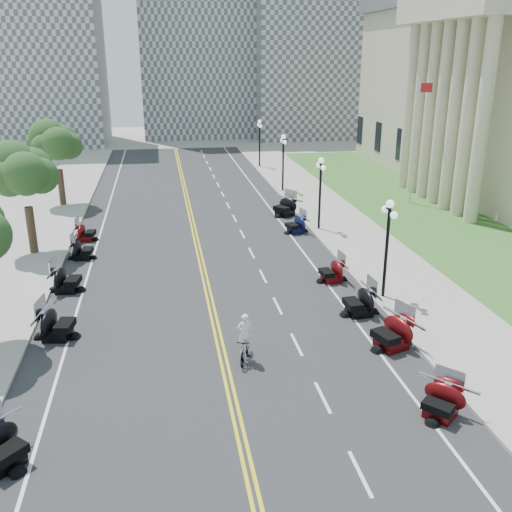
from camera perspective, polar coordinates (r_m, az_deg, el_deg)
ground at (r=23.98m, az=-3.48°, el=-9.44°), size 160.00×160.00×0.00m
road at (r=33.06m, az=-5.38°, el=-1.12°), size 16.00×90.00×0.01m
centerline_yellow_a at (r=33.05m, az=-5.59°, el=-1.12°), size 0.12×90.00×0.00m
centerline_yellow_b at (r=33.07m, az=-5.17°, el=-1.10°), size 0.12×90.00×0.00m
edge_line_north at (r=34.07m, az=5.41°, el=-0.48°), size 0.12×90.00×0.00m
edge_line_south at (r=33.28m, az=-16.43°, el=-1.71°), size 0.12×90.00×0.00m
lane_dash_4 at (r=18.11m, az=10.37°, el=-20.61°), size 0.12×2.00×0.00m
lane_dash_5 at (r=21.15m, az=6.68°, el=-13.85°), size 0.12×2.00×0.00m
lane_dash_6 at (r=24.46m, az=4.08°, el=-8.81°), size 0.12×2.00×0.00m
lane_dash_7 at (r=27.96m, az=2.17°, el=-4.99°), size 0.12×2.00×0.00m
lane_dash_8 at (r=31.57m, az=0.71°, el=-2.03°), size 0.12×2.00×0.00m
lane_dash_9 at (r=35.27m, az=-0.45°, el=0.32°), size 0.12×2.00×0.00m
lane_dash_10 at (r=39.03m, az=-1.39°, el=2.22°), size 0.12×2.00×0.00m
lane_dash_11 at (r=42.83m, az=-2.16°, el=3.78°), size 0.12×2.00×0.00m
lane_dash_12 at (r=46.67m, az=-2.81°, el=5.09°), size 0.12×2.00×0.00m
lane_dash_13 at (r=50.53m, az=-3.36°, el=6.19°), size 0.12×2.00×0.00m
lane_dash_14 at (r=54.41m, az=-3.83°, el=7.14°), size 0.12×2.00×0.00m
lane_dash_15 at (r=58.30m, az=-4.24°, el=7.96°), size 0.12×2.00×0.00m
lane_dash_16 at (r=62.21m, az=-4.61°, el=8.68°), size 0.12×2.00×0.00m
lane_dash_17 at (r=66.13m, az=-4.93°, el=9.32°), size 0.12×2.00×0.00m
lane_dash_18 at (r=70.06m, az=-5.21°, el=9.88°), size 0.12×2.00×0.00m
lane_dash_19 at (r=74.00m, az=-5.47°, el=10.38°), size 0.12×2.00×0.00m
sidewalk_north at (r=35.29m, az=11.86°, el=0.00°), size 5.00×90.00×0.15m
sidewalk_south at (r=34.03m, az=-23.30°, el=-1.96°), size 5.00×90.00×0.15m
lawn at (r=45.05m, az=16.58°, el=3.81°), size 9.00×60.00×0.10m
distant_block_a at (r=84.43m, az=-21.71°, el=19.14°), size 18.00×14.00×26.00m
distant_block_b at (r=89.17m, az=-6.10°, el=21.56°), size 16.00×12.00×30.00m
distant_block_c at (r=89.21m, az=6.42°, el=18.97°), size 20.00×14.00×22.00m
street_lamp_2 at (r=28.54m, az=12.92°, el=0.62°), size 0.50×1.20×4.90m
street_lamp_3 at (r=39.45m, az=6.41°, el=6.18°), size 0.50×1.20×4.90m
street_lamp_4 at (r=50.85m, az=2.72°, el=9.27°), size 0.50×1.20×4.90m
street_lamp_5 at (r=62.48m, az=0.36°, el=11.20°), size 0.50×1.20×4.90m
flagpole at (r=47.82m, az=15.63°, el=10.85°), size 1.10×0.20×10.00m
tree_3 at (r=36.44m, az=-22.15°, el=7.23°), size 4.80×4.80×9.20m
tree_4 at (r=48.05m, az=-19.29°, el=10.22°), size 4.80×4.80×9.20m
motorcycle_n_4 at (r=20.70m, az=18.08°, el=-13.51°), size 2.61×2.61×1.29m
motorcycle_n_5 at (r=24.49m, az=13.46°, el=-7.33°), size 2.76×2.76×1.52m
motorcycle_n_6 at (r=27.20m, az=10.32°, el=-4.39°), size 2.21×2.21×1.45m
motorcycle_n_7 at (r=30.93m, az=7.58°, el=-1.40°), size 2.04×2.04×1.31m
motorcycle_n_9 at (r=39.22m, az=4.01°, el=3.25°), size 2.29×2.29×1.33m
motorcycle_n_10 at (r=43.43m, az=2.91°, el=5.03°), size 3.07×3.07×1.55m
motorcycle_s_4 at (r=19.24m, az=-24.23°, el=-16.89°), size 2.88×2.88×1.43m
motorcycle_s_6 at (r=26.05m, az=-19.33°, el=-6.29°), size 2.47×2.47×1.50m
motorcycle_s_7 at (r=30.94m, az=-18.44°, el=-2.13°), size 2.36×2.36×1.45m
motorcycle_s_8 at (r=35.61m, az=-17.00°, el=0.70°), size 2.01×2.01×1.29m
motorcycle_s_9 at (r=39.14m, az=-16.66°, el=2.38°), size 2.03×2.03×1.26m
bicycle at (r=23.00m, az=-1.12°, el=-9.26°), size 1.04×1.82×1.06m
cyclist_rider at (r=22.37m, az=-1.14°, el=-6.16°), size 0.62×0.41×1.71m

